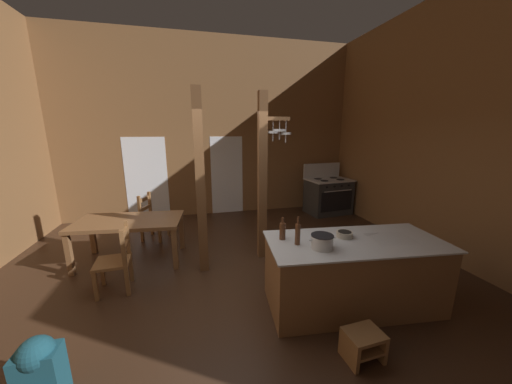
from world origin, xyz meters
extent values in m
cube|color=#382316|center=(0.00, 0.00, -0.05)|extent=(8.15, 8.00, 0.10)
cube|color=brown|center=(0.00, 3.67, 2.23)|extent=(8.15, 0.14, 4.47)
cube|color=brown|center=(3.75, 0.00, 2.23)|extent=(0.14, 8.00, 4.47)
cube|color=white|center=(-1.65, 3.59, 1.02)|extent=(1.00, 0.01, 2.05)
cube|color=white|center=(0.37, 3.59, 1.02)|extent=(0.84, 0.01, 2.05)
cube|color=brown|center=(1.38, -0.74, 0.43)|extent=(2.18, 1.10, 0.86)
cube|color=silver|center=(1.38, -0.74, 0.87)|extent=(2.24, 1.17, 0.02)
cube|color=black|center=(1.85, -0.79, 0.88)|extent=(0.56, 0.45, 0.00)
cube|color=black|center=(1.42, -0.31, 0.05)|extent=(1.99, 0.23, 0.10)
cube|color=#2F2F2F|center=(3.01, 2.90, 0.45)|extent=(1.18, 0.88, 0.90)
cube|color=black|center=(3.05, 2.52, 0.42)|extent=(0.93, 0.11, 0.52)
cylinder|color=silver|center=(3.06, 2.49, 0.70)|extent=(0.82, 0.12, 0.02)
cube|color=silver|center=(3.01, 2.90, 0.92)|extent=(1.22, 0.92, 0.03)
cube|color=silver|center=(2.97, 3.26, 1.12)|extent=(1.14, 0.17, 0.40)
cylinder|color=black|center=(3.27, 2.78, 0.94)|extent=(0.22, 0.22, 0.01)
cylinder|color=black|center=(2.78, 2.72, 0.94)|extent=(0.22, 0.22, 0.01)
cylinder|color=black|center=(3.24, 3.08, 0.94)|extent=(0.22, 0.22, 0.01)
cylinder|color=black|center=(2.75, 3.02, 0.94)|extent=(0.22, 0.22, 0.01)
cylinder|color=black|center=(3.38, 2.54, 0.82)|extent=(0.05, 0.03, 0.04)
cylinder|color=black|center=(3.16, 2.51, 0.82)|extent=(0.05, 0.03, 0.04)
cylinder|color=black|center=(2.94, 2.49, 0.82)|extent=(0.05, 0.03, 0.04)
cylinder|color=black|center=(2.73, 2.46, 0.82)|extent=(0.05, 0.03, 0.04)
cube|color=brown|center=(0.62, 0.86, 1.41)|extent=(0.14, 0.14, 2.82)
cube|color=brown|center=(0.81, 0.85, 2.39)|extent=(0.52, 0.09, 0.06)
cylinder|color=silver|center=(0.79, 0.85, 2.29)|extent=(0.01, 0.01, 0.19)
cylinder|color=silver|center=(0.79, 0.85, 2.18)|extent=(0.19, 0.19, 0.04)
cylinder|color=silver|center=(0.79, 0.85, 2.10)|extent=(0.02, 0.02, 0.14)
cylinder|color=silver|center=(0.90, 0.85, 2.31)|extent=(0.01, 0.01, 0.16)
cylinder|color=silver|center=(0.90, 0.85, 2.21)|extent=(0.20, 0.20, 0.04)
cylinder|color=silver|center=(0.90, 0.85, 2.13)|extent=(0.02, 0.02, 0.14)
cylinder|color=silver|center=(1.01, 0.85, 2.28)|extent=(0.01, 0.01, 0.22)
cylinder|color=silver|center=(1.01, 0.85, 2.15)|extent=(0.18, 0.18, 0.04)
cylinder|color=silver|center=(1.01, 0.85, 2.07)|extent=(0.02, 0.02, 0.14)
cube|color=brown|center=(-0.42, 0.61, 1.41)|extent=(0.14, 0.14, 2.82)
cube|color=brown|center=(1.01, -1.53, 0.28)|extent=(0.38, 0.30, 0.04)
cube|color=brown|center=(0.85, -1.54, 0.13)|extent=(0.06, 0.28, 0.26)
cube|color=brown|center=(1.17, -1.51, 0.13)|extent=(0.06, 0.28, 0.26)
cube|color=brown|center=(1.01, -1.53, 0.14)|extent=(0.34, 0.30, 0.03)
cube|color=brown|center=(-1.61, 1.21, 0.71)|extent=(1.78, 1.07, 0.06)
cube|color=brown|center=(-2.36, 1.68, 0.34)|extent=(0.09, 0.09, 0.68)
cube|color=brown|center=(-0.78, 1.52, 0.34)|extent=(0.09, 0.09, 0.68)
cube|color=brown|center=(-2.44, 0.90, 0.34)|extent=(0.09, 0.09, 0.68)
cube|color=brown|center=(-0.86, 0.74, 0.34)|extent=(0.09, 0.09, 0.68)
cube|color=brown|center=(-1.67, 0.31, 0.43)|extent=(0.47, 0.47, 0.04)
cube|color=brown|center=(-1.84, 0.11, 0.21)|extent=(0.05, 0.05, 0.41)
cube|color=brown|center=(-1.87, 0.49, 0.21)|extent=(0.05, 0.05, 0.41)
cube|color=brown|center=(-1.46, 0.14, 0.47)|extent=(0.05, 0.05, 0.95)
cube|color=brown|center=(-1.49, 0.51, 0.47)|extent=(0.05, 0.05, 0.95)
cube|color=brown|center=(-1.48, 0.32, 0.84)|extent=(0.06, 0.38, 0.07)
cube|color=brown|center=(-1.48, 0.32, 0.65)|extent=(0.06, 0.38, 0.07)
cube|color=brown|center=(-1.34, 2.13, 0.43)|extent=(0.57, 0.57, 0.04)
cube|color=brown|center=(-1.09, 2.24, 0.21)|extent=(0.06, 0.06, 0.41)
cube|color=brown|center=(-1.23, 1.88, 0.21)|extent=(0.06, 0.06, 0.41)
cube|color=brown|center=(-1.44, 2.38, 0.47)|extent=(0.06, 0.06, 0.95)
cube|color=brown|center=(-1.58, 2.02, 0.47)|extent=(0.06, 0.06, 0.95)
cube|color=brown|center=(-1.51, 2.20, 0.84)|extent=(0.17, 0.37, 0.07)
cube|color=brown|center=(-1.51, 2.20, 0.65)|extent=(0.17, 0.37, 0.07)
cube|color=#194756|center=(-1.82, -1.26, 0.24)|extent=(0.32, 0.22, 0.48)
cylinder|color=black|center=(-1.73, -1.14, 0.24)|extent=(0.04, 0.04, 0.38)
cylinder|color=black|center=(-1.92, -1.14, 0.24)|extent=(0.04, 0.04, 0.38)
sphere|color=#194756|center=(-1.82, -1.26, 0.46)|extent=(0.27, 0.27, 0.27)
cylinder|color=silver|center=(0.88, -0.84, 0.96)|extent=(0.25, 0.25, 0.15)
cylinder|color=black|center=(0.88, -0.84, 1.04)|extent=(0.26, 0.26, 0.01)
cylinder|color=silver|center=(0.74, -0.84, 1.00)|extent=(0.05, 0.02, 0.02)
cylinder|color=silver|center=(1.02, -0.84, 1.00)|extent=(0.05, 0.02, 0.02)
cylinder|color=#B2A893|center=(1.31, -0.61, 0.92)|extent=(0.20, 0.20, 0.07)
cylinder|color=black|center=(1.31, -0.61, 0.96)|extent=(0.17, 0.17, 0.00)
cylinder|color=#56331E|center=(0.52, -0.49, 0.99)|extent=(0.08, 0.08, 0.21)
cylinder|color=#56331E|center=(0.52, -0.49, 1.13)|extent=(0.03, 0.03, 0.07)
cylinder|color=#56331E|center=(0.64, -0.68, 1.01)|extent=(0.06, 0.06, 0.26)
cylinder|color=#56331E|center=(0.64, -0.68, 1.18)|extent=(0.02, 0.02, 0.09)
camera|label=1|loc=(-0.52, -3.40, 2.21)|focal=18.57mm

